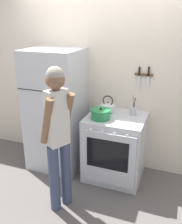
% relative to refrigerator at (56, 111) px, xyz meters
% --- Properties ---
extents(ground_plane, '(14.00, 14.00, 0.00)m').
position_rel_refrigerator_xyz_m(ground_plane, '(0.59, 0.34, -0.86)').
color(ground_plane, '#5B5654').
extents(wall_back, '(10.00, 0.06, 2.55)m').
position_rel_refrigerator_xyz_m(wall_back, '(0.59, 0.37, 0.42)').
color(wall_back, beige).
rests_on(wall_back, ground_plane).
extents(refrigerator, '(0.74, 0.70, 1.72)m').
position_rel_refrigerator_xyz_m(refrigerator, '(0.00, 0.00, 0.00)').
color(refrigerator, '#B7BABF').
rests_on(refrigerator, ground_plane).
extents(stove_range, '(0.76, 0.72, 0.89)m').
position_rel_refrigerator_xyz_m(stove_range, '(0.89, -0.03, -0.40)').
color(stove_range, silver).
rests_on(stove_range, ground_plane).
extents(dutch_oven_pot, '(0.30, 0.25, 0.15)m').
position_rel_refrigerator_xyz_m(dutch_oven_pot, '(0.72, -0.14, 0.10)').
color(dutch_oven_pot, '#237A42').
rests_on(dutch_oven_pot, stove_range).
extents(tea_kettle, '(0.24, 0.19, 0.23)m').
position_rel_refrigerator_xyz_m(tea_kettle, '(0.73, 0.13, 0.10)').
color(tea_kettle, silver).
rests_on(tea_kettle, stove_range).
extents(utensil_jar, '(0.09, 0.09, 0.27)m').
position_rel_refrigerator_xyz_m(utensil_jar, '(1.08, 0.14, 0.10)').
color(utensil_jar, '#B7BABF').
rests_on(utensil_jar, stove_range).
extents(person, '(0.37, 0.41, 1.67)m').
position_rel_refrigerator_xyz_m(person, '(0.47, -0.82, 0.09)').
color(person, '#38425B').
rests_on(person, ground_plane).
extents(wall_knife_strip, '(0.24, 0.03, 0.31)m').
position_rel_refrigerator_xyz_m(wall_knife_strip, '(1.15, 0.32, 0.54)').
color(wall_knife_strip, brown).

